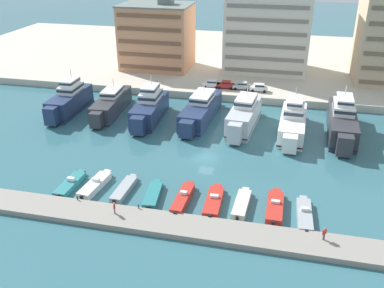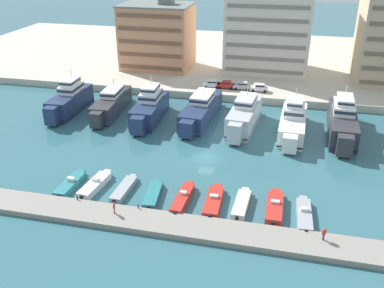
% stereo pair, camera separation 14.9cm
% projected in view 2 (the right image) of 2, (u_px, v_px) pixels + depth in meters
% --- Properties ---
extents(ground_plane, '(400.00, 400.00, 0.00)m').
position_uv_depth(ground_plane, '(206.00, 158.00, 72.55)').
color(ground_plane, '#336670').
extents(quay_promenade, '(180.00, 70.00, 1.61)m').
position_uv_depth(quay_promenade, '(248.00, 59.00, 127.06)').
color(quay_promenade, beige).
rests_on(quay_promenade, ground).
extents(pier_dock, '(120.00, 4.72, 0.76)m').
position_uv_depth(pier_dock, '(176.00, 226.00, 54.94)').
color(pier_dock, gray).
rests_on(pier_dock, ground).
extents(yacht_navy_far_left, '(4.67, 16.91, 8.67)m').
position_uv_depth(yacht_navy_far_left, '(70.00, 100.00, 90.33)').
color(yacht_navy_far_left, navy).
rests_on(yacht_navy_far_left, ground).
extents(yacht_charcoal_left, '(5.11, 18.58, 6.71)m').
position_uv_depth(yacht_charcoal_left, '(111.00, 104.00, 90.09)').
color(yacht_charcoal_left, '#333338').
rests_on(yacht_charcoal_left, ground).
extents(yacht_navy_mid_left, '(5.24, 17.22, 8.63)m').
position_uv_depth(yacht_navy_mid_left, '(150.00, 108.00, 86.47)').
color(yacht_navy_mid_left, navy).
rests_on(yacht_navy_mid_left, ground).
extents(yacht_navy_center_left, '(5.83, 20.57, 6.93)m').
position_uv_depth(yacht_navy_center_left, '(201.00, 110.00, 86.70)').
color(yacht_navy_center_left, navy).
rests_on(yacht_navy_center_left, ground).
extents(yacht_silver_center, '(5.65, 17.82, 7.67)m').
position_uv_depth(yacht_silver_center, '(244.00, 116.00, 82.90)').
color(yacht_silver_center, silver).
rests_on(yacht_silver_center, ground).
extents(yacht_white_center_right, '(5.17, 18.82, 8.25)m').
position_uv_depth(yacht_white_center_right, '(293.00, 122.00, 80.60)').
color(yacht_white_center_right, white).
rests_on(yacht_white_center_right, ground).
extents(yacht_charcoal_mid_right, '(5.32, 20.44, 8.78)m').
position_uv_depth(yacht_charcoal_mid_right, '(343.00, 121.00, 79.98)').
color(yacht_charcoal_mid_right, '#333338').
rests_on(yacht_charcoal_mid_right, ground).
extents(motorboat_teal_far_left, '(2.09, 7.78, 1.37)m').
position_uv_depth(motorboat_teal_far_left, '(70.00, 184.00, 64.07)').
color(motorboat_teal_far_left, teal).
rests_on(motorboat_teal_far_left, ground).
extents(motorboat_white_left, '(2.61, 8.09, 1.49)m').
position_uv_depth(motorboat_white_left, '(95.00, 185.00, 63.66)').
color(motorboat_white_left, white).
rests_on(motorboat_white_left, ground).
extents(motorboat_grey_mid_left, '(1.94, 7.69, 0.88)m').
position_uv_depth(motorboat_grey_mid_left, '(124.00, 189.00, 62.83)').
color(motorboat_grey_mid_left, '#9EA3A8').
rests_on(motorboat_grey_mid_left, ground).
extents(motorboat_teal_center_left, '(2.63, 7.51, 0.89)m').
position_uv_depth(motorboat_teal_center_left, '(153.00, 195.00, 61.41)').
color(motorboat_teal_center_left, teal).
rests_on(motorboat_teal_center_left, ground).
extents(motorboat_red_center, '(1.91, 8.38, 1.50)m').
position_uv_depth(motorboat_red_center, '(183.00, 198.00, 60.29)').
color(motorboat_red_center, red).
rests_on(motorboat_red_center, ground).
extents(motorboat_red_center_right, '(2.35, 8.24, 1.43)m').
position_uv_depth(motorboat_red_center_right, '(214.00, 201.00, 59.63)').
color(motorboat_red_center_right, red).
rests_on(motorboat_red_center_right, ground).
extents(motorboat_cream_mid_right, '(2.09, 7.64, 1.00)m').
position_uv_depth(motorboat_cream_mid_right, '(241.00, 204.00, 59.13)').
color(motorboat_cream_mid_right, beige).
rests_on(motorboat_cream_mid_right, ground).
extents(motorboat_red_right, '(2.17, 8.37, 1.43)m').
position_uv_depth(motorboat_red_right, '(275.00, 207.00, 58.36)').
color(motorboat_red_right, red).
rests_on(motorboat_red_right, ground).
extents(motorboat_grey_far_right, '(2.19, 8.30, 1.34)m').
position_uv_depth(motorboat_grey_far_right, '(304.00, 215.00, 56.94)').
color(motorboat_grey_far_right, '#9EA3A8').
rests_on(motorboat_grey_far_right, ground).
extents(car_white_far_left, '(4.17, 2.06, 1.80)m').
position_uv_depth(car_white_far_left, '(212.00, 83.00, 100.60)').
color(car_white_far_left, white).
rests_on(car_white_far_left, quay_promenade).
extents(car_red_left, '(4.18, 2.09, 1.80)m').
position_uv_depth(car_red_left, '(226.00, 84.00, 100.00)').
color(car_red_left, red).
rests_on(car_red_left, quay_promenade).
extents(car_silver_mid_left, '(4.18, 2.09, 1.80)m').
position_uv_depth(car_silver_mid_left, '(242.00, 85.00, 99.28)').
color(car_silver_mid_left, '#B7BCC1').
rests_on(car_silver_mid_left, quay_promenade).
extents(car_white_center_left, '(4.22, 2.17, 1.80)m').
position_uv_depth(car_white_center_left, '(259.00, 87.00, 98.05)').
color(car_white_center_left, white).
rests_on(car_white_center_left, quay_promenade).
extents(apartment_block_far_left, '(18.29, 13.67, 18.55)m').
position_uv_depth(apartment_block_far_left, '(158.00, 36.00, 113.28)').
color(apartment_block_far_left, tan).
rests_on(apartment_block_far_left, quay_promenade).
extents(apartment_block_left, '(21.58, 14.66, 27.40)m').
position_uv_depth(apartment_block_left, '(269.00, 21.00, 109.04)').
color(apartment_block_left, silver).
rests_on(apartment_block_left, quay_promenade).
extents(pedestrian_near_edge, '(0.52, 0.50, 1.75)m').
position_uv_depth(pedestrian_near_edge, '(324.00, 233.00, 51.34)').
color(pedestrian_near_edge, '#4C515B').
rests_on(pedestrian_near_edge, pier_dock).
extents(pedestrian_mid_deck, '(0.39, 0.63, 1.73)m').
position_uv_depth(pedestrian_mid_deck, '(114.00, 207.00, 56.26)').
color(pedestrian_mid_deck, '#282D3D').
rests_on(pedestrian_mid_deck, pier_dock).
extents(bollard_west, '(0.20, 0.20, 0.61)m').
position_uv_depth(bollard_west, '(77.00, 198.00, 59.49)').
color(bollard_west, '#2D2D33').
rests_on(bollard_west, pier_dock).
extents(bollard_west_mid, '(0.20, 0.20, 0.61)m').
position_uv_depth(bollard_west_mid, '(138.00, 206.00, 57.66)').
color(bollard_west_mid, '#2D2D33').
rests_on(bollard_west_mid, pier_dock).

